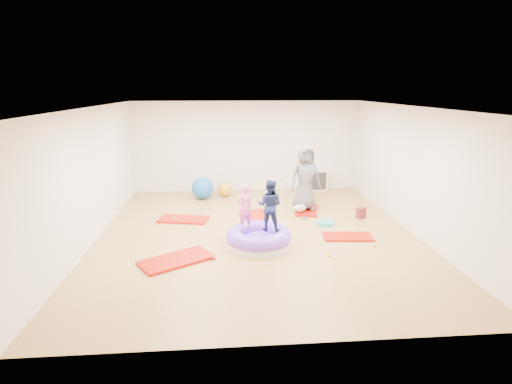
{
  "coord_description": "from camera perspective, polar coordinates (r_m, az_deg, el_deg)",
  "views": [
    {
      "loc": [
        -0.71,
        -8.41,
        3.2
      ],
      "look_at": [
        0.0,
        0.3,
        0.9
      ],
      "focal_mm": 28.0,
      "sensor_mm": 36.0,
      "label": 1
    }
  ],
  "objects": [
    {
      "name": "exercise_ball_orange",
      "position": [
        12.07,
        -4.48,
        0.38
      ],
      "size": [
        0.43,
        0.43,
        0.43
      ],
      "primitive_type": "sphere",
      "color": "orange",
      "rests_on": "ground"
    },
    {
      "name": "inflatable_cushion",
      "position": [
        8.31,
        0.39,
        -6.65
      ],
      "size": [
        1.36,
        1.36,
        0.43
      ],
      "rotation": [
        0.0,
        0.0,
        -0.05
      ],
      "color": "silver",
      "rests_on": "ground"
    },
    {
      "name": "gym_mat_right",
      "position": [
        9.04,
        12.95,
        -6.22
      ],
      "size": [
        1.1,
        0.62,
        0.04
      ],
      "primitive_type": "cube",
      "rotation": [
        0.0,
        0.0,
        -0.09
      ],
      "color": "#9A1D08",
      "rests_on": "ground"
    },
    {
      "name": "cube_shelf",
      "position": [
        12.87,
        8.62,
        1.69
      ],
      "size": [
        0.66,
        0.32,
        0.66
      ],
      "color": "silver",
      "rests_on": "ground"
    },
    {
      "name": "gym_mat_center_back",
      "position": [
        10.17,
        -0.0,
        -3.46
      ],
      "size": [
        0.6,
        1.11,
        0.05
      ],
      "primitive_type": "cube",
      "rotation": [
        0.0,
        0.0,
        1.62
      ],
      "color": "#9A1D08",
      "rests_on": "ground"
    },
    {
      "name": "gym_mat_rear_right",
      "position": [
        10.76,
        7.19,
        -2.54
      ],
      "size": [
        0.81,
        1.23,
        0.05
      ],
      "primitive_type": "cube",
      "rotation": [
        0.0,
        0.0,
        1.34
      ],
      "color": "#9A1D08",
      "rests_on": "ground"
    },
    {
      "name": "child_pink",
      "position": [
        8.14,
        -1.63,
        -1.85
      ],
      "size": [
        0.42,
        0.38,
        0.96
      ],
      "primitive_type": "imported",
      "rotation": [
        0.0,
        0.0,
        3.67
      ],
      "color": "#F85AA4",
      "rests_on": "inflatable_cushion"
    },
    {
      "name": "backpack",
      "position": [
        10.4,
        14.78,
        -2.91
      ],
      "size": [
        0.27,
        0.24,
        0.27
      ],
      "primitive_type": "cube",
      "rotation": [
        0.0,
        0.0,
        0.54
      ],
      "color": "#B42426",
      "rests_on": "ground"
    },
    {
      "name": "room",
      "position": [
        8.63,
        0.16,
        2.71
      ],
      "size": [
        7.01,
        8.01,
        2.81
      ],
      "color": "#9E694B",
      "rests_on": "ground"
    },
    {
      "name": "infant_play_gym",
      "position": [
        12.27,
        2.56,
        1.09
      ],
      "size": [
        0.6,
        0.57,
        0.46
      ],
      "rotation": [
        0.0,
        0.0,
        -0.33
      ],
      "color": "silver",
      "rests_on": "ground"
    },
    {
      "name": "ball_pit_balls",
      "position": [
        8.72,
        2.01,
        -6.54
      ],
      "size": [
        4.42,
        2.62,
        0.07
      ],
      "color": "#195BB1",
      "rests_on": "ground"
    },
    {
      "name": "child_navy",
      "position": [
        8.1,
        1.97,
        -1.59
      ],
      "size": [
        0.63,
        0.56,
        1.06
      ],
      "primitive_type": "imported",
      "rotation": [
        0.0,
        0.0,
        2.77
      ],
      "color": "#182149",
      "rests_on": "inflatable_cushion"
    },
    {
      "name": "adult_caregiver",
      "position": [
        10.54,
        7.06,
        2.03
      ],
      "size": [
        0.92,
        0.68,
        1.71
      ],
      "primitive_type": "imported",
      "rotation": [
        0.0,
        0.0,
        0.18
      ],
      "color": "#555658",
      "rests_on": "gym_mat_rear_right"
    },
    {
      "name": "infant",
      "position": [
        10.45,
        6.3,
        -2.33
      ],
      "size": [
        0.34,
        0.34,
        0.2
      ],
      "color": "#B4D3EE",
      "rests_on": "gym_mat_rear_right"
    },
    {
      "name": "yellow_toy",
      "position": [
        7.87,
        -9.5,
        -9.35
      ],
      "size": [
        0.19,
        0.19,
        0.03
      ],
      "primitive_type": "cylinder",
      "color": "#D5D603",
      "rests_on": "ground"
    },
    {
      "name": "exercise_ball_blue",
      "position": [
        11.84,
        -7.65,
        0.56
      ],
      "size": [
        0.65,
        0.65,
        0.65
      ],
      "primitive_type": "sphere",
      "color": "#195BB1",
      "rests_on": "ground"
    },
    {
      "name": "balance_disc",
      "position": [
        9.73,
        9.91,
        -4.4
      ],
      "size": [
        0.4,
        0.4,
        0.09
      ],
      "primitive_type": "cylinder",
      "color": "teal",
      "rests_on": "ground"
    },
    {
      "name": "gym_mat_front_left",
      "position": [
        7.82,
        -11.32,
        -9.5
      ],
      "size": [
        1.49,
        1.28,
        0.06
      ],
      "primitive_type": "cube",
      "rotation": [
        0.0,
        0.0,
        0.56
      ],
      "color": "#9A1D08",
      "rests_on": "ground"
    },
    {
      "name": "gym_mat_mid_left",
      "position": [
        10.09,
        -10.31,
        -3.85
      ],
      "size": [
        1.3,
        0.84,
        0.05
      ],
      "primitive_type": "cube",
      "rotation": [
        0.0,
        0.0,
        -0.21
      ],
      "color": "#9A1D08",
      "rests_on": "ground"
    }
  ]
}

